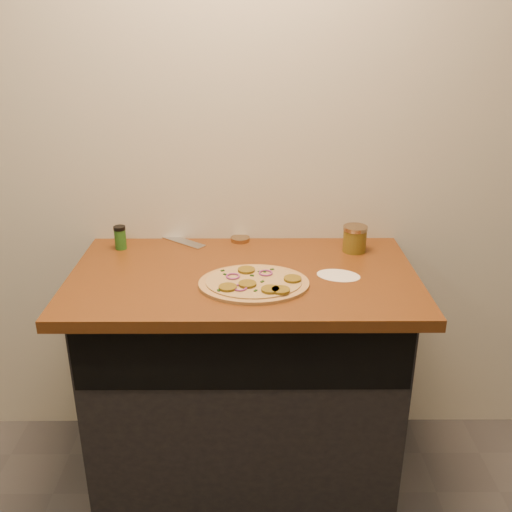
{
  "coord_description": "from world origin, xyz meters",
  "views": [
    {
      "loc": [
        0.03,
        -0.39,
        1.71
      ],
      "look_at": [
        0.04,
        1.45,
        0.95
      ],
      "focal_mm": 40.0,
      "sensor_mm": 36.0,
      "label": 1
    }
  ],
  "objects_px": {
    "chefs_knife": "(164,235)",
    "spice_shaker": "(120,237)",
    "salsa_jar": "(355,239)",
    "pizza": "(254,283)"
  },
  "relations": [
    {
      "from": "chefs_knife",
      "to": "spice_shaker",
      "type": "distance_m",
      "value": 0.2
    },
    {
      "from": "salsa_jar",
      "to": "spice_shaker",
      "type": "height_order",
      "value": "salsa_jar"
    },
    {
      "from": "pizza",
      "to": "spice_shaker",
      "type": "height_order",
      "value": "spice_shaker"
    },
    {
      "from": "salsa_jar",
      "to": "spice_shaker",
      "type": "relative_size",
      "value": 1.1
    },
    {
      "from": "pizza",
      "to": "spice_shaker",
      "type": "relative_size",
      "value": 4.03
    },
    {
      "from": "chefs_knife",
      "to": "salsa_jar",
      "type": "bearing_deg",
      "value": -12.46
    },
    {
      "from": "pizza",
      "to": "chefs_knife",
      "type": "height_order",
      "value": "pizza"
    },
    {
      "from": "pizza",
      "to": "salsa_jar",
      "type": "xyz_separation_m",
      "value": [
        0.38,
        0.3,
        0.04
      ]
    },
    {
      "from": "chefs_knife",
      "to": "spice_shaker",
      "type": "xyz_separation_m",
      "value": [
        -0.15,
        -0.13,
        0.04
      ]
    },
    {
      "from": "chefs_knife",
      "to": "spice_shaker",
      "type": "bearing_deg",
      "value": -137.4
    }
  ]
}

